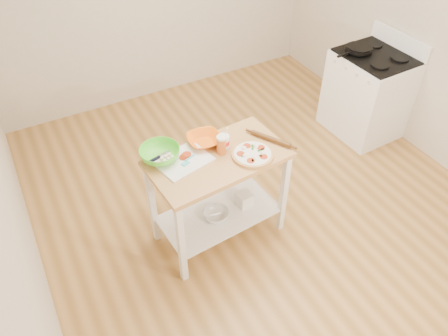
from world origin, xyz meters
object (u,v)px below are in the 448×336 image
prep_island (218,181)px  skillet (358,49)px  green_bowl (160,154)px  shelf_glass_bowl (216,215)px  knife (159,157)px  beer_pint (221,145)px  cutting_board (183,160)px  rolling_pin (271,139)px  orange_bowl (204,140)px  shelf_bin (244,199)px  yogurt_tub (224,142)px  gas_stove (367,94)px  pizza (253,154)px  spatula (188,160)px

prep_island → skillet: skillet is taller
green_bowl → shelf_glass_bowl: (0.35, -0.23, -0.65)m
knife → beer_pint: (0.45, -0.17, 0.06)m
cutting_board → rolling_pin: 0.73m
prep_island → orange_bowl: 0.35m
shelf_bin → knife: bearing=161.4°
rolling_pin → yogurt_tub: bearing=163.1°
prep_island → rolling_pin: size_ratio=3.23×
gas_stove → rolling_pin: size_ratio=3.19×
cutting_board → pizza: bearing=-34.5°
prep_island → shelf_bin: bearing=-3.3°
green_bowl → shelf_glass_bowl: bearing=-33.1°
prep_island → green_bowl: green_bowl is taller
skillet → cutting_board: skillet is taller
shelf_glass_bowl → shelf_bin: bearing=3.7°
gas_stove → pizza: (-1.94, -0.71, 0.44)m
skillet → knife: bearing=-173.4°
gas_stove → spatula: 2.51m
pizza → knife: size_ratio=1.24×
shelf_bin → beer_pint: bearing=165.6°
prep_island → shelf_glass_bowl: (-0.04, -0.03, -0.35)m
prep_island → shelf_glass_bowl: bearing=-143.3°
spatula → green_bowl: (-0.17, 0.14, 0.03)m
gas_stove → beer_pint: size_ratio=7.13×
rolling_pin → knife: bearing=165.0°
knife → spatula: bearing=-51.6°
skillet → shelf_bin: bearing=-163.0°
skillet → yogurt_tub: (-1.96, -0.66, -0.02)m
knife → shelf_glass_bowl: knife is taller
beer_pint → shelf_bin: beer_pint is taller
rolling_pin → prep_island: bearing=176.6°
cutting_board → green_bowl: bearing=130.0°
prep_island → beer_pint: (0.05, 0.04, 0.33)m
shelf_bin → prep_island: bearing=176.7°
knife → yogurt_tub: size_ratio=1.33×
skillet → green_bowl: 2.51m
orange_bowl → beer_pint: 0.19m
spatula → shelf_glass_bowl: spatula is taller
pizza → cutting_board: pizza is taller
spatula → knife: size_ratio=0.54×
yogurt_tub → shelf_glass_bowl: (-0.14, -0.12, -0.66)m
spatula → green_bowl: bearing=124.8°
orange_bowl → yogurt_tub: bearing=-47.5°
green_bowl → rolling_pin: size_ratio=0.89×
pizza → cutting_board: size_ratio=0.72×
rolling_pin → shelf_bin: 0.64m
prep_island → spatula: (-0.23, 0.06, 0.27)m
knife → pizza: bearing=-38.4°
skillet → green_bowl: green_bowl is taller
skillet → orange_bowl: skillet is taller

